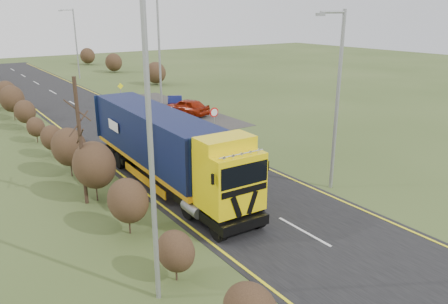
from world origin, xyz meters
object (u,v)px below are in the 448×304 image
lorry (164,145)px  car_blue_sedan (175,102)px  streetlight_near (336,95)px  speed_sign (214,118)px  car_red_hatchback (186,107)px

lorry → car_blue_sedan: (9.63, 16.67, -1.62)m
streetlight_near → speed_sign: bearing=91.6°
car_blue_sedan → car_red_hatchback: bearing=107.1°
car_red_hatchback → speed_sign: (-2.52, -8.24, 1.00)m
car_blue_sedan → speed_sign: 11.88m
lorry → streetlight_near: bearing=-35.3°
car_red_hatchback → streetlight_near: (-2.23, -18.64, 4.15)m
car_red_hatchback → car_blue_sedan: car_red_hatchback is taller
car_blue_sedan → streetlight_near: (-2.81, -21.82, 4.26)m
car_blue_sedan → streetlight_near: 22.41m
streetlight_near → speed_sign: (-0.29, 10.41, -3.15)m
lorry → speed_sign: (6.53, 5.26, -0.51)m
lorry → speed_sign: size_ratio=5.78×
lorry → car_blue_sedan: bearing=61.7°
car_blue_sedan → streetlight_near: size_ratio=0.42×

